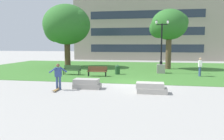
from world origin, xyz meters
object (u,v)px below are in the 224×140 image
at_px(park_bench_near_right, 97,71).
at_px(trash_bin, 117,69).
at_px(park_bench_far_left, 72,69).
at_px(lamp_post_left, 161,63).
at_px(concrete_block_center, 87,84).
at_px(skateboard, 56,90).
at_px(concrete_block_left, 151,88).
at_px(person_skateboarder, 58,75).
at_px(person_bystander_near_lawn, 200,66).

height_order(park_bench_near_right, trash_bin, trash_bin).
distance_m(park_bench_far_left, lamp_post_left, 8.94).
bearing_deg(lamp_post_left, park_bench_far_left, -162.71).
bearing_deg(trash_bin, concrete_block_center, -98.22).
bearing_deg(concrete_block_center, park_bench_near_right, 96.57).
distance_m(skateboard, park_bench_far_left, 7.37).
distance_m(concrete_block_left, person_skateboarder, 5.98).
relative_size(lamp_post_left, person_bystander_near_lawn, 3.14).
bearing_deg(lamp_post_left, skateboard, -125.13).
bearing_deg(park_bench_far_left, person_bystander_near_lawn, 4.80).
distance_m(concrete_block_center, skateboard, 2.04).
height_order(person_skateboarder, park_bench_near_right, person_skateboarder).
relative_size(concrete_block_left, lamp_post_left, 0.35).
xyz_separation_m(concrete_block_center, person_bystander_near_lawn, (8.66, 7.04, 0.68)).
distance_m(concrete_block_center, person_bystander_near_lawn, 11.18).
bearing_deg(person_skateboarder, trash_bin, 70.83).
bearing_deg(person_bystander_near_lawn, concrete_block_center, -140.88).
relative_size(concrete_block_center, concrete_block_left, 0.97).
xyz_separation_m(park_bench_far_left, lamp_post_left, (8.52, 2.65, 0.56)).
xyz_separation_m(park_bench_near_right, person_bystander_near_lawn, (9.29, 1.56, 0.45)).
distance_m(park_bench_far_left, trash_bin, 4.41).
bearing_deg(person_skateboarder, lamp_post_left, 53.73).
distance_m(skateboard, park_bench_near_right, 6.71).
distance_m(concrete_block_center, trash_bin, 7.10).
xyz_separation_m(person_skateboarder, person_bystander_near_lawn, (10.35, 7.80, 0.01)).
bearing_deg(skateboard, concrete_block_center, 34.24).
relative_size(concrete_block_center, park_bench_near_right, 0.99).
bearing_deg(concrete_block_left, park_bench_near_right, 128.38).
relative_size(concrete_block_left, person_skateboarder, 1.08).
distance_m(skateboard, trash_bin, 8.61).
bearing_deg(park_bench_near_right, lamp_post_left, 28.70).
height_order(person_skateboarder, trash_bin, person_skateboarder).
xyz_separation_m(skateboard, park_bench_near_right, (1.04, 6.61, 0.45)).
distance_m(skateboard, person_bystander_near_lawn, 13.21).
distance_m(park_bench_near_right, lamp_post_left, 6.72).
relative_size(skateboard, trash_bin, 1.07).
bearing_deg(park_bench_near_right, concrete_block_left, -51.62).
bearing_deg(concrete_block_left, park_bench_far_left, 138.24).
xyz_separation_m(park_bench_far_left, person_bystander_near_lawn, (11.94, 1.00, 0.45)).
relative_size(trash_bin, person_bystander_near_lawn, 0.56).
bearing_deg(person_bystander_near_lawn, park_bench_near_right, -170.44).
bearing_deg(trash_bin, concrete_block_left, -67.25).
height_order(person_skateboarder, lamp_post_left, lamp_post_left).
height_order(person_skateboarder, skateboard, person_skateboarder).
bearing_deg(person_skateboarder, park_bench_far_left, 103.17).
bearing_deg(lamp_post_left, concrete_block_left, -96.03).
bearing_deg(person_skateboarder, concrete_block_center, 24.12).
xyz_separation_m(skateboard, person_bystander_near_lawn, (10.33, 8.18, 0.90)).
distance_m(person_skateboarder, park_bench_far_left, 6.99).
bearing_deg(concrete_block_center, trash_bin, 81.78).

